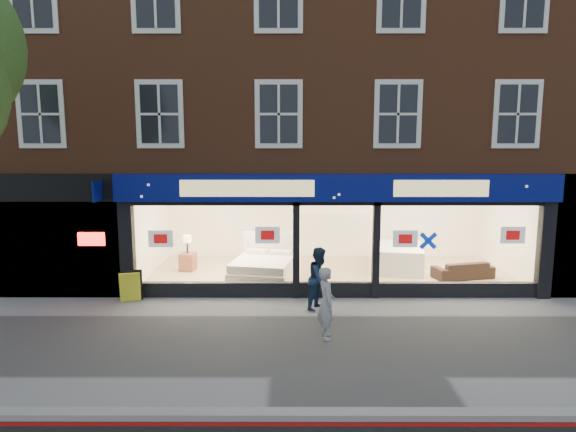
{
  "coord_description": "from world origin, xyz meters",
  "views": [
    {
      "loc": [
        -1.24,
        -10.15,
        4.25
      ],
      "look_at": [
        -1.27,
        2.5,
        2.28
      ],
      "focal_mm": 32.0,
      "sensor_mm": 36.0,
      "label": 1
    }
  ],
  "objects_px": {
    "mattress_stack": "(397,258)",
    "pedestrian_grey": "(326,303)",
    "sofa": "(463,269)",
    "a_board": "(131,286)",
    "pedestrian_blue": "(320,278)",
    "display_bed": "(264,267)"
  },
  "relations": [
    {
      "from": "mattress_stack",
      "to": "pedestrian_grey",
      "type": "bearing_deg",
      "value": -116.17
    },
    {
      "from": "sofa",
      "to": "a_board",
      "type": "distance_m",
      "value": 9.43
    },
    {
      "from": "mattress_stack",
      "to": "sofa",
      "type": "xyz_separation_m",
      "value": [
        1.75,
        -0.96,
        -0.13
      ]
    },
    {
      "from": "sofa",
      "to": "pedestrian_grey",
      "type": "height_order",
      "value": "pedestrian_grey"
    },
    {
      "from": "mattress_stack",
      "to": "a_board",
      "type": "height_order",
      "value": "mattress_stack"
    },
    {
      "from": "mattress_stack",
      "to": "pedestrian_grey",
      "type": "relative_size",
      "value": 1.4
    },
    {
      "from": "sofa",
      "to": "pedestrian_blue",
      "type": "height_order",
      "value": "pedestrian_blue"
    },
    {
      "from": "pedestrian_blue",
      "to": "pedestrian_grey",
      "type": "bearing_deg",
      "value": -145.33
    },
    {
      "from": "a_board",
      "to": "pedestrian_blue",
      "type": "distance_m",
      "value": 4.92
    },
    {
      "from": "a_board",
      "to": "pedestrian_blue",
      "type": "relative_size",
      "value": 0.52
    },
    {
      "from": "display_bed",
      "to": "sofa",
      "type": "bearing_deg",
      "value": 11.29
    },
    {
      "from": "pedestrian_blue",
      "to": "display_bed",
      "type": "bearing_deg",
      "value": 65.33
    },
    {
      "from": "display_bed",
      "to": "pedestrian_blue",
      "type": "xyz_separation_m",
      "value": [
        1.5,
        -2.46,
        0.35
      ]
    },
    {
      "from": "sofa",
      "to": "mattress_stack",
      "type": "bearing_deg",
      "value": -42.02
    },
    {
      "from": "display_bed",
      "to": "a_board",
      "type": "distance_m",
      "value": 3.86
    },
    {
      "from": "mattress_stack",
      "to": "pedestrian_grey",
      "type": "xyz_separation_m",
      "value": [
        -2.6,
        -5.28,
        0.29
      ]
    },
    {
      "from": "pedestrian_grey",
      "to": "pedestrian_blue",
      "type": "xyz_separation_m",
      "value": [
        -0.02,
        1.87,
        0.01
      ]
    },
    {
      "from": "mattress_stack",
      "to": "a_board",
      "type": "bearing_deg",
      "value": -159.23
    },
    {
      "from": "display_bed",
      "to": "pedestrian_grey",
      "type": "bearing_deg",
      "value": -59.27
    },
    {
      "from": "display_bed",
      "to": "pedestrian_blue",
      "type": "relative_size",
      "value": 1.54
    },
    {
      "from": "pedestrian_grey",
      "to": "sofa",
      "type": "bearing_deg",
      "value": -51.04
    },
    {
      "from": "a_board",
      "to": "pedestrian_grey",
      "type": "relative_size",
      "value": 0.52
    }
  ]
}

